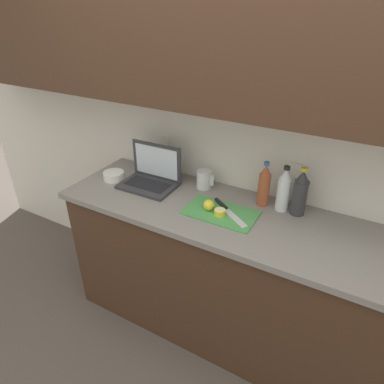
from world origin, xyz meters
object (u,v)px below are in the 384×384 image
object	(u,v)px
lemon_whole_beside	(209,205)
bottle_green_soda	(300,193)
bottle_oil_tall	(284,190)
bowl_white	(114,176)
laptop	(151,176)
measuring_cup	(204,179)
lemon_half_cut	(220,212)
cutting_board	(220,213)
knife	(225,207)
bottle_water_clear	(264,186)

from	to	relation	value
lemon_whole_beside	bottle_green_soda	xyz separation A→B (m)	(0.43, 0.21, 0.09)
bottle_oil_tall	bowl_white	world-z (taller)	bottle_oil_tall
bottle_oil_tall	laptop	bearing A→B (deg)	-172.17
measuring_cup	laptop	bearing A→B (deg)	-158.54
bottle_green_soda	bottle_oil_tall	world-z (taller)	bottle_green_soda
bottle_green_soda	bottle_oil_tall	xyz separation A→B (m)	(-0.09, -0.00, -0.01)
lemon_half_cut	lemon_whole_beside	xyz separation A→B (m)	(-0.07, 0.01, 0.01)
laptop	lemon_whole_beside	distance (m)	0.47
bowl_white	laptop	bearing A→B (deg)	14.03
cutting_board	bottle_oil_tall	xyz separation A→B (m)	(0.28, 0.20, 0.12)
knife	bottle_oil_tall	distance (m)	0.33
laptop	knife	bearing A→B (deg)	-6.63
lemon_half_cut	bowl_white	xyz separation A→B (m)	(-0.79, 0.06, 0.00)
bottle_green_soda	bottle_oil_tall	size ratio (longest dim) A/B	1.05
lemon_whole_beside	bowl_white	xyz separation A→B (m)	(-0.71, 0.04, -0.01)
cutting_board	bottle_water_clear	size ratio (longest dim) A/B	1.50
lemon_half_cut	bottle_oil_tall	world-z (taller)	bottle_oil_tall
laptop	cutting_board	bearing A→B (deg)	-11.24
bottle_oil_tall	bottle_water_clear	distance (m)	0.11
lemon_whole_beside	bottle_water_clear	distance (m)	0.33
bottle_oil_tall	measuring_cup	distance (m)	0.50
measuring_cup	bowl_white	bearing A→B (deg)	-161.82
laptop	bottle_oil_tall	size ratio (longest dim) A/B	1.33
lemon_whole_beside	bottle_water_clear	world-z (taller)	bottle_water_clear
cutting_board	bowl_white	world-z (taller)	bowl_white
lemon_half_cut	bottle_green_soda	bearing A→B (deg)	32.64
cutting_board	lemon_half_cut	bearing A→B (deg)	-74.22
knife	lemon_whole_beside	size ratio (longest dim) A/B	4.28
lemon_half_cut	lemon_whole_beside	bearing A→B (deg)	169.20
cutting_board	bottle_water_clear	world-z (taller)	bottle_water_clear
bottle_oil_tall	bottle_water_clear	xyz separation A→B (m)	(-0.11, 0.00, -0.00)
laptop	measuring_cup	distance (m)	0.33
bottle_oil_tall	measuring_cup	world-z (taller)	bottle_oil_tall
knife	bottle_green_soda	world-z (taller)	bottle_green_soda
knife	bottle_water_clear	size ratio (longest dim) A/B	0.99
lemon_half_cut	bottle_water_clear	distance (m)	0.30
bottle_green_soda	bottle_water_clear	size ratio (longest dim) A/B	1.05
bottle_green_soda	bowl_white	world-z (taller)	bottle_green_soda
cutting_board	measuring_cup	xyz separation A→B (m)	(-0.22, 0.22, 0.05)
laptop	lemon_whole_beside	size ratio (longest dim) A/B	5.77
laptop	cutting_board	distance (m)	0.54
knife	bottle_oil_tall	size ratio (longest dim) A/B	0.99
knife	bottle_green_soda	bearing A→B (deg)	58.42
knife	measuring_cup	xyz separation A→B (m)	(-0.22, 0.17, 0.04)
laptop	lemon_whole_beside	bearing A→B (deg)	-13.97
lemon_half_cut	bottle_oil_tall	bearing A→B (deg)	40.36
cutting_board	bottle_green_soda	world-z (taller)	bottle_green_soda
knife	bowl_white	xyz separation A→B (m)	(-0.78, -0.01, 0.01)
laptop	measuring_cup	world-z (taller)	laptop
knife	lemon_half_cut	bearing A→B (deg)	-54.76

